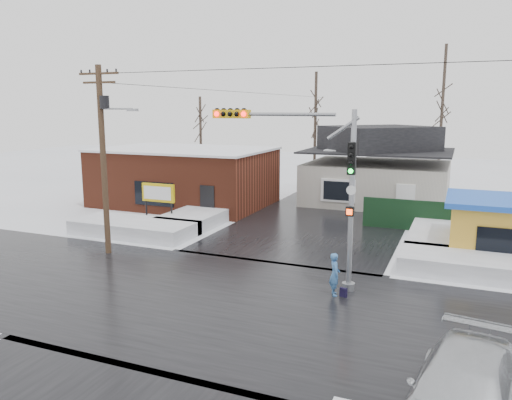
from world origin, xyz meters
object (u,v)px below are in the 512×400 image
at_px(traffic_signal, 312,174).
at_px(marquee_sign, 158,194).
at_px(utility_pole, 104,149).
at_px(pedestrian, 335,275).
at_px(kiosk, 496,228).
at_px(car, 462,395).

relative_size(traffic_signal, marquee_sign, 2.75).
bearing_deg(traffic_signal, utility_pole, 177.05).
bearing_deg(traffic_signal, pedestrian, -30.72).
bearing_deg(traffic_signal, marquee_sign, 150.28).
xyz_separation_m(traffic_signal, marquee_sign, (-11.43, 6.53, -2.62)).
distance_m(utility_pole, kiosk, 18.95).
bearing_deg(marquee_sign, car, -39.24).
height_order(utility_pole, kiosk, utility_pole).
distance_m(marquee_sign, car, 22.17).
distance_m(traffic_signal, car, 10.13).
height_order(marquee_sign, pedestrian, marquee_sign).
height_order(traffic_signal, car, traffic_signal).
xyz_separation_m(traffic_signal, car, (5.72, -7.48, -3.75)).
bearing_deg(pedestrian, kiosk, -61.26).
height_order(utility_pole, pedestrian, utility_pole).
height_order(marquee_sign, kiosk, kiosk).
bearing_deg(car, pedestrian, 132.31).
distance_m(traffic_signal, marquee_sign, 13.42).
xyz_separation_m(traffic_signal, utility_pole, (-10.36, 0.53, 0.57)).
bearing_deg(kiosk, pedestrian, -127.28).
distance_m(marquee_sign, pedestrian, 14.58).
xyz_separation_m(marquee_sign, car, (17.15, -14.01, -1.13)).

